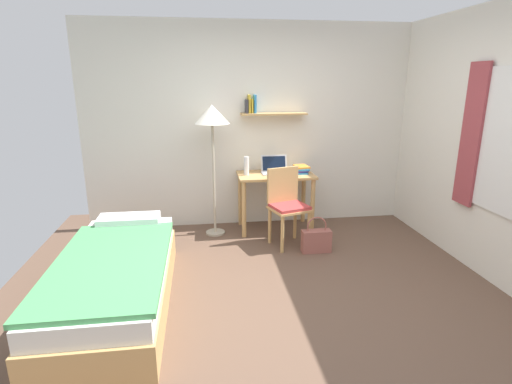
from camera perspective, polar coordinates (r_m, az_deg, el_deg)
ground_plane at (r=3.73m, az=4.57°, el=-14.73°), size 5.28×5.28×0.00m
wall_back at (r=5.24m, az=0.09°, el=9.35°), size 4.40×0.27×2.60m
bed at (r=3.70m, az=-19.42°, el=-11.69°), size 0.89×2.05×0.54m
desk at (r=5.08m, az=2.82°, el=0.98°), size 0.96×0.55×0.74m
desk_chair at (r=4.65m, az=4.48°, el=-1.57°), size 0.51×0.49×0.91m
standing_lamp at (r=4.79m, az=-6.32°, el=10.11°), size 0.42×0.42×1.61m
laptop at (r=5.10m, az=2.68°, el=3.40°), size 0.34×0.23×0.22m
water_bottle at (r=4.96m, az=-1.38°, el=3.77°), size 0.06×0.06×0.23m
book_stack at (r=5.13m, az=6.51°, el=3.28°), size 0.19×0.25×0.09m
handbag at (r=4.58m, az=8.64°, el=-6.83°), size 0.33×0.13×0.42m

